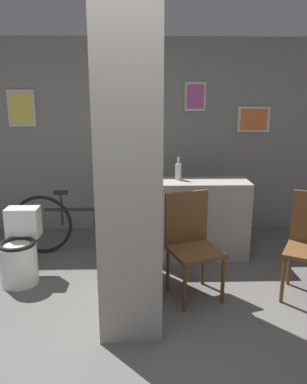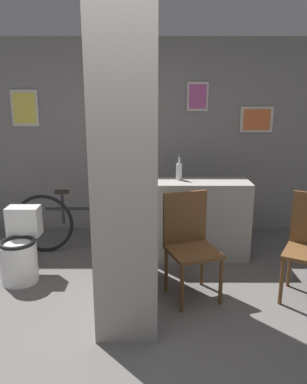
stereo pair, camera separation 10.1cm
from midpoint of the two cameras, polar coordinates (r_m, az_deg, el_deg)
name	(u,v)px [view 2 (the right image)]	position (r m, az deg, el deg)	size (l,w,h in m)	color
ground_plane	(140,343)	(3.14, -1.14, -22.08)	(14.00, 14.00, 0.00)	#5B5956
wall_back	(146,138)	(5.18, -0.56, 8.29)	(8.00, 0.09, 2.60)	gray
pillar_center	(130,164)	(3.20, -2.72, 4.27)	(0.51, 1.26, 2.60)	gray
counter_shelf	(198,219)	(4.43, 7.51, -4.14)	(1.18, 0.44, 0.92)	gray
toilet	(21,250)	(4.13, -18.83, -8.42)	(0.37, 0.53, 0.73)	white
chair_near_pillar	(191,241)	(3.57, 6.51, -7.38)	(0.56, 0.56, 0.99)	brown
bicycle	(85,222)	(4.61, -9.73, -4.60)	(1.71, 0.42, 0.78)	black
bottle_tall	(180,171)	(4.34, 4.74, 3.25)	(0.07, 0.07, 0.29)	silver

